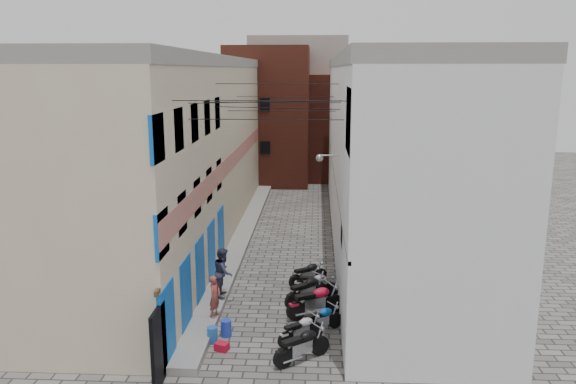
% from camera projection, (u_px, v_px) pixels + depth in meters
% --- Properties ---
extents(ground, '(90.00, 90.00, 0.00)m').
position_uv_depth(ground, '(255.00, 379.00, 15.51)').
color(ground, '#54514F').
rests_on(ground, ground).
extents(plinth, '(0.90, 26.00, 0.25)m').
position_uv_depth(plinth, '(243.00, 237.00, 28.27)').
color(plinth, gray).
rests_on(plinth, ground).
extents(building_left, '(5.10, 27.00, 9.00)m').
position_uv_depth(building_left, '(182.00, 150.00, 27.44)').
color(building_left, beige).
rests_on(building_left, ground).
extents(building_right, '(5.94, 26.00, 9.00)m').
position_uv_depth(building_right, '(387.00, 152.00, 26.96)').
color(building_right, silver).
rests_on(building_right, ground).
extents(building_far_brick_left, '(6.00, 6.00, 10.00)m').
position_uv_depth(building_far_brick_left, '(269.00, 116.00, 41.86)').
color(building_far_brick_left, maroon).
rests_on(building_far_brick_left, ground).
extents(building_far_brick_right, '(5.00, 6.00, 8.00)m').
position_uv_depth(building_far_brick_right, '(335.00, 127.00, 43.76)').
color(building_far_brick_right, maroon).
rests_on(building_far_brick_right, ground).
extents(building_far_concrete, '(8.00, 5.00, 11.00)m').
position_uv_depth(building_far_concrete, '(298.00, 104.00, 47.50)').
color(building_far_concrete, gray).
rests_on(building_far_concrete, ground).
extents(far_shopfront, '(2.00, 0.30, 2.40)m').
position_uv_depth(far_shopfront, '(294.00, 173.00, 39.84)').
color(far_shopfront, black).
rests_on(far_shopfront, ground).
extents(overhead_wires, '(5.80, 13.02, 1.32)m').
position_uv_depth(overhead_wires, '(274.00, 103.00, 21.44)').
color(overhead_wires, black).
rests_on(overhead_wires, ground).
extents(motorcycle_a, '(1.91, 1.65, 1.12)m').
position_uv_depth(motorcycle_a, '(302.00, 344.00, 16.31)').
color(motorcycle_a, black).
rests_on(motorcycle_a, ground).
extents(motorcycle_b, '(1.67, 1.43, 0.97)m').
position_uv_depth(motorcycle_b, '(301.00, 329.00, 17.43)').
color(motorcycle_b, '#B1B2B6').
rests_on(motorcycle_b, ground).
extents(motorcycle_c, '(1.68, 1.40, 0.97)m').
position_uv_depth(motorcycle_c, '(321.00, 318.00, 18.16)').
color(motorcycle_c, '#0B4FAE').
rests_on(motorcycle_c, ground).
extents(motorcycle_d, '(2.22, 1.60, 1.25)m').
position_uv_depth(motorcycle_d, '(315.00, 300.00, 19.29)').
color(motorcycle_d, '#BC0D2D').
rests_on(motorcycle_d, ground).
extents(motorcycle_e, '(1.91, 1.83, 1.16)m').
position_uv_depth(motorcycle_e, '(307.00, 289.00, 20.32)').
color(motorcycle_e, black).
rests_on(motorcycle_e, ground).
extents(motorcycle_f, '(1.80, 0.75, 1.01)m').
position_uv_depth(motorcycle_f, '(316.00, 283.00, 21.12)').
color(motorcycle_f, '#A3A3A8').
rests_on(motorcycle_f, ground).
extents(motorcycle_g, '(1.76, 1.52, 1.03)m').
position_uv_depth(motorcycle_g, '(308.00, 273.00, 22.15)').
color(motorcycle_g, black).
rests_on(motorcycle_g, ground).
extents(person_a, '(0.49, 0.60, 1.42)m').
position_uv_depth(person_a, '(215.00, 296.00, 18.71)').
color(person_a, '#9A4038').
rests_on(person_a, plinth).
extents(person_b, '(0.71, 0.90, 1.81)m').
position_uv_depth(person_b, '(224.00, 272.00, 20.41)').
color(person_b, '#34364E').
rests_on(person_b, plinth).
extents(water_jug_near, '(0.41, 0.41, 0.52)m').
position_uv_depth(water_jug_near, '(212.00, 335.00, 17.51)').
color(water_jug_near, '#245CB4').
rests_on(water_jug_near, ground).
extents(water_jug_far, '(0.41, 0.41, 0.54)m').
position_uv_depth(water_jug_far, '(226.00, 328.00, 17.95)').
color(water_jug_far, '#243CB5').
rests_on(water_jug_far, ground).
extents(red_crate, '(0.48, 0.42, 0.25)m').
position_uv_depth(red_crate, '(222.00, 347.00, 17.05)').
color(red_crate, '#B90D25').
rests_on(red_crate, ground).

